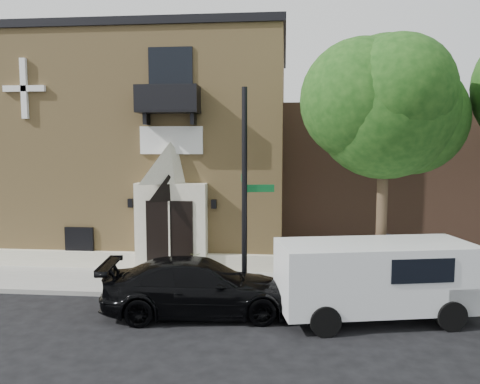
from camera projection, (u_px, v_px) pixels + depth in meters
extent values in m
plane|color=black|center=(183.00, 299.00, 14.38)|extent=(120.00, 120.00, 0.00)
cube|color=gray|center=(221.00, 283.00, 15.76)|extent=(42.00, 3.00, 0.15)
cube|color=tan|center=(156.00, 150.00, 22.14)|extent=(12.00, 10.00, 9.00)
cube|color=black|center=(154.00, 49.00, 21.67)|extent=(12.20, 10.20, 0.30)
cube|color=silver|center=(120.00, 260.00, 17.47)|extent=(12.00, 0.30, 0.60)
cube|color=silver|center=(171.00, 227.00, 17.02)|extent=(2.60, 0.55, 3.20)
pyramid|color=silver|center=(170.00, 163.00, 16.79)|extent=(2.60, 0.55, 1.50)
cube|color=black|center=(170.00, 237.00, 16.77)|extent=(1.70, 0.06, 2.60)
cube|color=silver|center=(169.00, 237.00, 16.73)|extent=(0.06, 0.04, 2.60)
cube|color=white|center=(171.00, 140.00, 16.90)|extent=(2.30, 0.10, 1.00)
cube|color=black|center=(168.00, 112.00, 16.41)|extent=(2.20, 0.90, 0.10)
cube|color=black|center=(165.00, 97.00, 15.94)|extent=(2.20, 0.06, 0.90)
cube|color=black|center=(139.00, 99.00, 16.46)|extent=(0.06, 0.90, 0.90)
cube|color=black|center=(198.00, 98.00, 16.26)|extent=(0.06, 0.90, 0.90)
cube|color=black|center=(171.00, 78.00, 16.70)|extent=(1.60, 0.08, 2.20)
cube|color=white|center=(24.00, 89.00, 17.21)|extent=(0.22, 0.14, 2.20)
cube|color=white|center=(24.00, 89.00, 17.21)|extent=(1.60, 0.14, 0.22)
cube|color=black|center=(79.00, 240.00, 17.62)|extent=(1.10, 0.10, 1.00)
cube|color=red|center=(80.00, 240.00, 17.65)|extent=(0.85, 0.06, 0.75)
cube|color=black|center=(131.00, 203.00, 17.21)|extent=(0.18, 0.18, 0.32)
cube|color=black|center=(214.00, 204.00, 16.92)|extent=(0.18, 0.18, 0.32)
cube|color=brown|center=(476.00, 178.00, 21.83)|extent=(18.00, 8.00, 6.40)
cylinder|color=#38281C|center=(381.00, 228.00, 14.03)|extent=(0.32, 0.32, 4.20)
sphere|color=#153C10|center=(385.00, 108.00, 13.67)|extent=(4.20, 4.20, 4.20)
sphere|color=#153C10|center=(410.00, 118.00, 13.92)|extent=(3.36, 3.36, 3.36)
sphere|color=#153C10|center=(362.00, 100.00, 13.52)|extent=(3.57, 3.57, 3.57)
sphere|color=#153C10|center=(398.00, 91.00, 12.92)|extent=(3.15, 3.15, 3.15)
imported|color=black|center=(200.00, 287.00, 13.06)|extent=(5.59, 2.83, 1.56)
cube|color=white|center=(374.00, 275.00, 12.62)|extent=(5.47, 3.07, 1.75)
cube|color=white|center=(446.00, 291.00, 12.90)|extent=(1.43, 2.23, 0.72)
cube|color=black|center=(461.00, 261.00, 12.86)|extent=(0.66, 1.78, 0.72)
cube|color=black|center=(423.00, 271.00, 11.65)|extent=(1.62, 0.38, 0.62)
cylinder|color=black|center=(325.00, 321.00, 11.56)|extent=(0.82, 0.41, 0.78)
cylinder|color=black|center=(305.00, 296.00, 13.50)|extent=(0.82, 0.41, 0.78)
cylinder|color=black|center=(451.00, 316.00, 11.92)|extent=(0.82, 0.41, 0.78)
cylinder|color=black|center=(414.00, 292.00, 13.86)|extent=(0.82, 0.41, 0.78)
cylinder|color=black|center=(244.00, 192.00, 14.26)|extent=(0.17, 0.17, 6.31)
cube|color=#0B5625|center=(260.00, 188.00, 14.29)|extent=(0.89, 0.20, 0.23)
cube|color=#0B5625|center=(243.00, 179.00, 14.70)|extent=(0.20, 0.89, 0.23)
cylinder|color=#B20700|center=(355.00, 293.00, 14.37)|extent=(0.34, 0.34, 0.08)
cylinder|color=#B20700|center=(355.00, 284.00, 14.34)|extent=(0.25, 0.25, 0.52)
sphere|color=#B20700|center=(355.00, 275.00, 14.31)|extent=(0.25, 0.25, 0.25)
cylinder|color=#B20700|center=(355.00, 282.00, 14.33)|extent=(0.43, 0.11, 0.11)
cube|color=#0E361D|center=(412.00, 274.00, 14.48)|extent=(2.17, 1.51, 1.21)
cube|color=black|center=(412.00, 253.00, 14.41)|extent=(2.24, 1.58, 0.13)
imported|color=#5C6F35|center=(191.00, 263.00, 16.70)|extent=(0.87, 0.82, 0.78)
imported|color=black|center=(386.00, 262.00, 14.69)|extent=(0.76, 0.60, 1.82)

